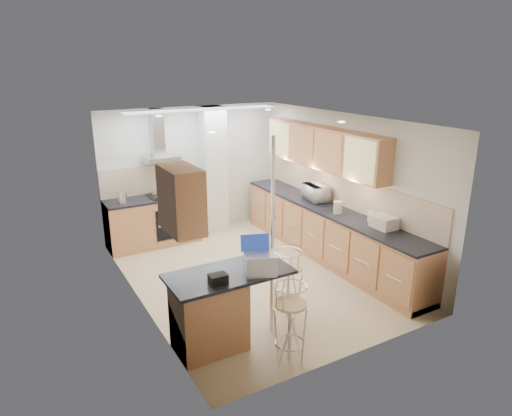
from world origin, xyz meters
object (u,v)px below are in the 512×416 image
laptop (260,264)px  bar_stool_near (290,323)px  bar_stool_end (288,284)px  bread_bin (384,222)px  microwave (316,192)px

laptop → bar_stool_near: bearing=-53.2°
bar_stool_end → bread_bin: bearing=-60.4°
microwave → bread_bin: 1.67m
bar_stool_near → bar_stool_end: (0.50, 0.79, 0.00)m
microwave → bread_bin: (0.01, -1.67, -0.05)m
microwave → bar_stool_end: bearing=141.9°
microwave → bar_stool_end: microwave is taller
laptop → bar_stool_end: (0.63, 0.34, -0.58)m
laptop → microwave: bearing=61.4°
bar_stool_near → bar_stool_end: bar_stool_end is taller
bar_stool_end → bar_stool_near: bearing=173.9°
microwave → laptop: bearing=138.2°
bread_bin → laptop: bearing=-169.5°
bar_stool_near → microwave: bearing=53.9°
bar_stool_near → bar_stool_end: bearing=63.1°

